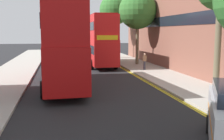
{
  "coord_description": "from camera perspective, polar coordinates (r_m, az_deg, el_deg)",
  "views": [
    {
      "loc": [
        -2.29,
        -3.44,
        3.83
      ],
      "look_at": [
        0.5,
        11.0,
        1.8
      ],
      "focal_mm": 44.37,
      "sensor_mm": 36.0,
      "label": 1
    }
  ],
  "objects": [
    {
      "name": "kerb_line_outer",
      "position": [
        19.07,
        9.86,
        -3.83
      ],
      "size": [
        0.1,
        56.0,
        0.01
      ],
      "primitive_type": "cube",
      "color": "yellow",
      "rests_on": "ground"
    },
    {
      "name": "double_decker_bus_away",
      "position": [
        19.45,
        -10.45,
        5.37
      ],
      "size": [
        3.09,
        10.89,
        5.64
      ],
      "color": "#B20F0F",
      "rests_on": "ground"
    },
    {
      "name": "kerb_line_inner",
      "position": [
        19.01,
        9.41,
        -3.86
      ],
      "size": [
        0.1,
        56.0,
        0.01
      ],
      "primitive_type": "cube",
      "color": "yellow",
      "rests_on": "ground"
    },
    {
      "name": "pedestrian_far",
      "position": [
        27.23,
        6.72,
        1.81
      ],
      "size": [
        0.34,
        0.22,
        1.62
      ],
      "color": "#2D2D38",
      "rests_on": "sidewalk_right"
    },
    {
      "name": "townhouse_terrace_right",
      "position": [
        32.46,
        18.63,
        12.09
      ],
      "size": [
        10.08,
        28.0,
        12.89
      ],
      "color": "brown",
      "rests_on": "ground"
    },
    {
      "name": "street_tree_distant",
      "position": [
        32.06,
        5.3,
        12.1
      ],
      "size": [
        4.24,
        4.24,
        8.23
      ],
      "color": "#6B6047",
      "rests_on": "sidewalk_right"
    },
    {
      "name": "sidewalk_right",
      "position": [
        21.66,
        13.19,
        -2.34
      ],
      "size": [
        4.0,
        80.0,
        0.14
      ],
      "primitive_type": "cube",
      "color": "#ADA89E",
      "rests_on": "ground"
    },
    {
      "name": "double_decker_bus_oncoming",
      "position": [
        31.54,
        -2.7,
        6.4
      ],
      "size": [
        2.83,
        10.82,
        5.64
      ],
      "color": "red",
      "rests_on": "ground"
    },
    {
      "name": "street_tree_far",
      "position": [
        40.07,
        0.54,
        12.25
      ],
      "size": [
        4.3,
        4.3,
        8.95
      ],
      "color": "#6B6047",
      "rests_on": "sidewalk_right"
    }
  ]
}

